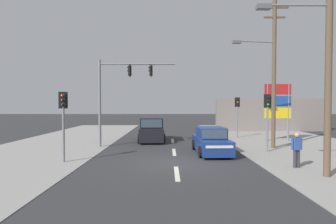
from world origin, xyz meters
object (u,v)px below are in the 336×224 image
Objects in this scene: utility_pole_midground_right at (272,69)px; shopping_plaza_sign at (278,104)px; pedestal_signal_left_kerb at (63,115)px; pedestrian_at_kerb at (297,148)px; suv_kerbside_parked at (152,130)px; utility_pole_foreground_right at (326,49)px; pedestal_signal_far_median at (237,110)px; pedestal_signal_right_kerb at (268,113)px; traffic_signal_mast at (119,87)px; sedan_oncoming_near at (211,142)px.

utility_pole_midground_right is 2.12× the size of shopping_plaza_sign.
pedestal_signal_left_kerb is 11.32m from pedestrian_at_kerb.
shopping_plaza_sign is at bearing -0.07° from suv_kerbside_parked.
utility_pole_foreground_right is 2.67× the size of pedestal_signal_far_median.
suv_kerbside_parked is at bearing 146.43° from pedestal_signal_right_kerb.
pedestal_signal_far_median reaches higher than pedestrian_at_kerb.
pedestal_signal_left_kerb is at bearing 173.99° from pedestrian_at_kerb.
pedestal_signal_far_median is (-0.14, 12.59, -2.69)m from utility_pole_foreground_right.
pedestal_signal_far_median is 7.82m from suv_kerbside_parked.
traffic_signal_mast is 1.69× the size of pedestal_signal_right_kerb.
utility_pole_foreground_right reaches higher than pedestal_signal_right_kerb.
utility_pole_midground_right is 3.22m from pedestal_signal_right_kerb.
pedestrian_at_kerb is at bearing 102.56° from utility_pole_foreground_right.
pedestal_signal_left_kerb is 2.18× the size of pedestrian_at_kerb.
utility_pole_foreground_right is at bearing -54.46° from suv_kerbside_parked.
suv_kerbside_parked is at bearing 128.54° from pedestrian_at_kerb.
pedestal_signal_far_median reaches higher than suv_kerbside_parked.
pedestal_signal_left_kerb is at bearing -162.11° from sedan_oncoming_near.
pedestal_signal_right_kerb is 3.94m from sedan_oncoming_near.
pedestal_signal_left_kerb reaches higher than sedan_oncoming_near.
pedestal_signal_far_median is 3.43m from shopping_plaza_sign.
utility_pole_foreground_right is at bearing -89.37° from pedestal_signal_far_median.
pedestal_signal_right_kerb is 1.00× the size of pedestal_signal_left_kerb.
utility_pole_foreground_right reaches higher than traffic_signal_mast.
pedestal_signal_right_kerb is 2.18× the size of pedestrian_at_kerb.
sedan_oncoming_near is at bearing -139.42° from shopping_plaza_sign.
sedan_oncoming_near is (-3.65, 5.22, -4.40)m from utility_pole_foreground_right.
sedan_oncoming_near is 2.64× the size of pedestrian_at_kerb.
traffic_signal_mast is 1.39× the size of sedan_oncoming_near.
traffic_signal_mast is at bearing 141.77° from utility_pole_foreground_right.
shopping_plaza_sign is at bearing -37.41° from pedestal_signal_far_median.
pedestal_signal_left_kerb reaches higher than pedestrian_at_kerb.
utility_pole_midground_right reaches higher than shopping_plaza_sign.
suv_kerbside_parked is (3.96, 7.86, -1.53)m from pedestal_signal_left_kerb.
utility_pole_midground_right is 7.02m from pedestrian_at_kerb.
shopping_plaza_sign is at bearing 13.52° from traffic_signal_mast.
shopping_plaza_sign is at bearing 62.09° from utility_pole_midground_right.
suv_kerbside_parked is 6.59m from sedan_oncoming_near.
utility_pole_foreground_right is at bearing -95.38° from utility_pole_midground_right.
sedan_oncoming_near is (7.84, 2.53, -1.71)m from pedestal_signal_left_kerb.
suv_kerbside_parked reaches higher than pedestrian_at_kerb.
pedestal_signal_right_kerb is 0.77× the size of shopping_plaza_sign.
utility_pole_foreground_right is 6.98m from utility_pole_midground_right.
utility_pole_foreground_right is 2.06× the size of suv_kerbside_parked.
traffic_signal_mast is 4.88m from suv_kerbside_parked.
traffic_signal_mast is 12.60m from shopping_plaza_sign.
utility_pole_midground_right is at bearing 59.37° from pedestal_signal_right_kerb.
pedestal_signal_right_kerb is at bearing 87.08° from pedestrian_at_kerb.
pedestal_signal_far_median is (11.36, 9.90, 0.00)m from pedestal_signal_left_kerb.
pedestal_signal_far_median is (9.50, 4.99, -1.73)m from traffic_signal_mast.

